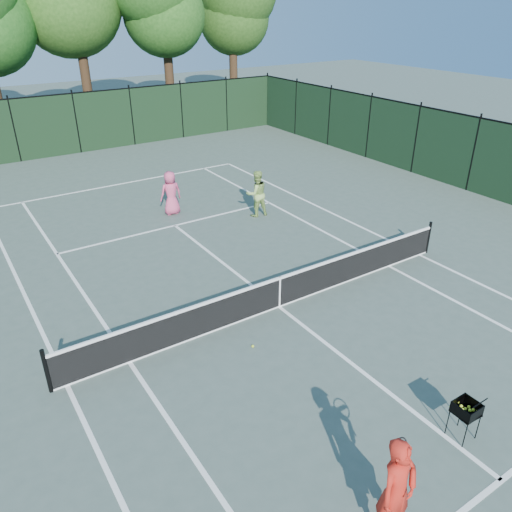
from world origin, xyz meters
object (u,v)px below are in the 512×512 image
loose_ball_midcourt (253,346)px  coach (397,491)px  ball_hopper (467,409)px  player_green (257,194)px  player_pink (171,193)px

loose_ball_midcourt → coach: bearing=-98.7°
ball_hopper → player_green: bearing=80.0°
player_pink → player_green: (2.57, -1.90, 0.04)m
coach → player_green: 12.73m
player_green → ball_hopper: player_green is taller
coach → loose_ball_midcourt: bearing=78.0°
coach → player_pink: size_ratio=1.13×
player_green → loose_ball_midcourt: (-4.50, -6.64, -0.83)m
loose_ball_midcourt → player_pink: bearing=77.3°
player_pink → ball_hopper: (-0.17, -12.89, -0.16)m
coach → loose_ball_midcourt: 5.08m
ball_hopper → loose_ball_midcourt: size_ratio=11.71×
ball_hopper → coach: bearing=-162.4°
loose_ball_midcourt → ball_hopper: bearing=-67.9°
coach → loose_ball_midcourt: (0.76, 4.94, -0.90)m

